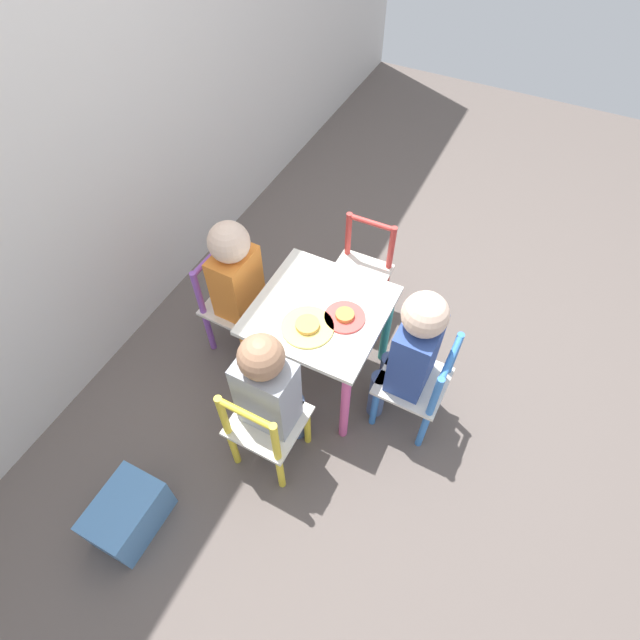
% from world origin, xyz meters
% --- Properties ---
extents(ground_plane, '(6.00, 6.00, 0.00)m').
position_xyz_m(ground_plane, '(0.00, 0.00, 0.00)').
color(ground_plane, '#5B514C').
extents(house_wall, '(6.00, 0.06, 2.60)m').
position_xyz_m(house_wall, '(0.00, 0.95, 1.30)').
color(house_wall, silver).
rests_on(house_wall, ground_plane).
extents(kids_table, '(0.50, 0.50, 0.48)m').
position_xyz_m(kids_table, '(0.00, 0.00, 0.39)').
color(kids_table, silver).
rests_on(kids_table, ground_plane).
extents(chair_yellow, '(0.27, 0.27, 0.51)m').
position_xyz_m(chair_yellow, '(-0.44, 0.01, 0.25)').
color(chair_yellow, silver).
rests_on(chair_yellow, ground_plane).
extents(chair_blue, '(0.27, 0.27, 0.51)m').
position_xyz_m(chair_blue, '(-0.01, -0.44, 0.25)').
color(chair_blue, silver).
rests_on(chair_blue, ground_plane).
extents(chair_purple, '(0.27, 0.27, 0.51)m').
position_xyz_m(chair_purple, '(0.01, 0.44, 0.25)').
color(chair_purple, silver).
rests_on(chair_purple, ground_plane).
extents(chair_red, '(0.26, 0.26, 0.51)m').
position_xyz_m(chair_red, '(0.44, 0.01, 0.25)').
color(chair_red, silver).
rests_on(chair_red, ground_plane).
extents(child_left, '(0.21, 0.20, 0.74)m').
position_xyz_m(child_left, '(-0.38, 0.01, 0.44)').
color(child_left, '#4C608E').
rests_on(child_left, ground_plane).
extents(child_front, '(0.20, 0.22, 0.75)m').
position_xyz_m(child_front, '(-0.01, -0.38, 0.45)').
color(child_front, '#4C608E').
rests_on(child_front, ground_plane).
extents(child_back, '(0.20, 0.22, 0.73)m').
position_xyz_m(child_back, '(0.01, 0.38, 0.44)').
color(child_back, '#7A6B5B').
rests_on(child_back, ground_plane).
extents(plate_left, '(0.20, 0.20, 0.03)m').
position_xyz_m(plate_left, '(-0.10, 0.00, 0.49)').
color(plate_left, '#EADB66').
rests_on(plate_left, kids_table).
extents(plate_front, '(0.16, 0.16, 0.03)m').
position_xyz_m(plate_front, '(-0.00, -0.10, 0.49)').
color(plate_front, '#E54C47').
rests_on(plate_front, kids_table).
extents(storage_bin, '(0.27, 0.19, 0.19)m').
position_xyz_m(storage_bin, '(-0.90, 0.33, 0.10)').
color(storage_bin, '#4C7FB7').
rests_on(storage_bin, ground_plane).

